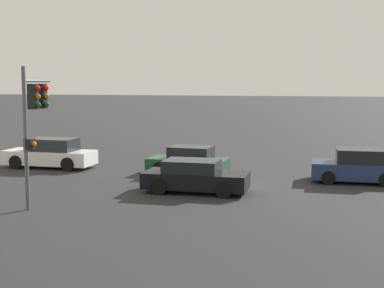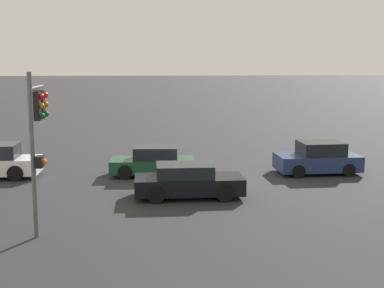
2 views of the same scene
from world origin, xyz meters
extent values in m
plane|color=#28282B|center=(0.00, 0.00, 0.00)|extent=(300.00, 300.00, 0.00)
cylinder|color=#515456|center=(5.68, 6.38, 2.51)|extent=(0.14, 0.14, 5.03)
cylinder|color=#515456|center=(5.66, 5.55, 4.53)|extent=(0.14, 1.66, 0.10)
cube|color=black|center=(5.67, 5.83, 3.98)|extent=(0.31, 0.31, 0.90)
sphere|color=red|center=(5.48, 5.83, 4.28)|extent=(0.20, 0.20, 0.20)
sphere|color=#99660F|center=(5.48, 5.83, 3.98)|extent=(0.20, 0.20, 0.20)
sphere|color=#0F511E|center=(5.48, 5.83, 3.68)|extent=(0.20, 0.20, 0.20)
cube|color=black|center=(5.65, 5.28, 3.98)|extent=(0.31, 0.31, 0.90)
sphere|color=red|center=(5.46, 5.28, 4.28)|extent=(0.20, 0.20, 0.20)
sphere|color=#99660F|center=(5.46, 5.28, 3.98)|extent=(0.20, 0.20, 0.20)
sphere|color=#0F511E|center=(5.46, 5.28, 3.68)|extent=(0.20, 0.20, 0.20)
cube|color=black|center=(5.50, 6.38, 2.35)|extent=(0.23, 0.36, 0.35)
sphere|color=orange|center=(5.36, 6.39, 2.35)|extent=(0.18, 0.18, 0.18)
cube|color=navy|center=(-5.72, -2.06, 0.53)|extent=(3.93, 2.07, 0.73)
cube|color=black|center=(-5.88, -2.07, 1.20)|extent=(2.07, 1.77, 0.61)
cylinder|color=black|center=(-4.56, -1.11, 0.31)|extent=(0.62, 0.24, 0.61)
cylinder|color=black|center=(-4.49, -2.93, 0.31)|extent=(0.62, 0.24, 0.61)
cylinder|color=black|center=(-6.89, -3.02, 0.31)|extent=(0.62, 0.24, 0.61)
cube|color=black|center=(0.68, 1.94, 0.51)|extent=(4.27, 1.81, 0.65)
cube|color=black|center=(0.85, 1.94, 1.08)|extent=(2.23, 1.58, 0.49)
cylinder|color=black|center=(-0.62, 1.10, 0.34)|extent=(0.67, 0.23, 0.67)
cylinder|color=black|center=(-0.64, 2.75, 0.34)|extent=(0.67, 0.23, 0.67)
cylinder|color=black|center=(2.01, 1.12, 0.34)|extent=(0.67, 0.23, 0.67)
cylinder|color=black|center=(1.99, 2.78, 0.34)|extent=(0.67, 0.23, 0.67)
cube|color=silver|center=(9.69, -2.22, 0.56)|extent=(4.77, 1.78, 0.72)
cube|color=black|center=(9.50, -2.22, 1.24)|extent=(2.48, 1.55, 0.64)
cylinder|color=black|center=(11.16, -1.39, 0.36)|extent=(0.72, 0.23, 0.71)
cylinder|color=black|center=(11.17, -3.03, 0.36)|extent=(0.72, 0.23, 0.71)
cylinder|color=black|center=(8.21, -1.42, 0.36)|extent=(0.72, 0.23, 0.71)
cylinder|color=black|center=(8.22, -3.05, 0.36)|extent=(0.72, 0.23, 0.71)
cube|color=#194728|center=(2.11, -2.13, 0.49)|extent=(3.94, 1.91, 0.61)
cube|color=black|center=(1.96, -2.12, 1.09)|extent=(2.08, 1.62, 0.59)
cylinder|color=black|center=(3.35, -1.38, 0.33)|extent=(0.68, 0.25, 0.67)
cylinder|color=black|center=(3.27, -2.99, 0.33)|extent=(0.68, 0.25, 0.67)
cylinder|color=black|center=(0.95, -1.26, 0.33)|extent=(0.68, 0.25, 0.67)
cylinder|color=black|center=(0.87, -2.88, 0.33)|extent=(0.68, 0.25, 0.67)
camera|label=1|loc=(-4.58, 22.80, 4.49)|focal=50.00mm
camera|label=2|loc=(2.14, 22.38, 5.41)|focal=50.00mm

